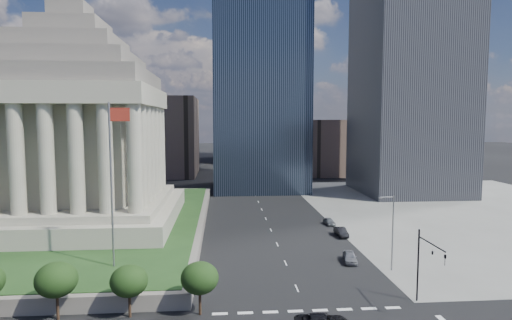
{
  "coord_description": "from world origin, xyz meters",
  "views": [
    {
      "loc": [
        -8.61,
        -28.15,
        19.65
      ],
      "look_at": [
        -4.71,
        21.48,
        15.08
      ],
      "focal_mm": 30.0,
      "sensor_mm": 36.0,
      "label": 1
    }
  ],
  "objects": [
    {
      "name": "parked_sedan_mid",
      "position": [
        11.5,
        41.99,
        0.73
      ],
      "size": [
        4.44,
        1.62,
        1.46
      ],
      "primitive_type": "imported",
      "rotation": [
        0.0,
        0.0,
        0.02
      ],
      "color": "black",
      "rests_on": "ground"
    },
    {
      "name": "traffic_signal_ne",
      "position": [
        12.5,
        13.7,
        5.25
      ],
      "size": [
        0.3,
        5.74,
        8.0
      ],
      "color": "black",
      "rests_on": "ground"
    },
    {
      "name": "parked_sedan_far",
      "position": [
        11.5,
        50.06,
        0.64
      ],
      "size": [
        3.9,
        1.85,
        1.29
      ],
      "primitive_type": "imported",
      "rotation": [
        0.0,
        0.0,
        0.09
      ],
      "color": "#5B5F63",
      "rests_on": "ground"
    },
    {
      "name": "flagpole",
      "position": [
        -21.83,
        24.0,
        13.11
      ],
      "size": [
        2.52,
        0.24,
        20.0
      ],
      "color": "slate",
      "rests_on": "plaza_lawn"
    },
    {
      "name": "plaza_terrace",
      "position": [
        -45.0,
        50.0,
        0.9
      ],
      "size": [
        66.0,
        70.0,
        1.8
      ],
      "primitive_type": "cube",
      "color": "#615A53",
      "rests_on": "ground"
    },
    {
      "name": "sidewalk_ne",
      "position": [
        46.0,
        60.0,
        0.01
      ],
      "size": [
        68.0,
        90.0,
        0.03
      ],
      "primitive_type": "cube",
      "color": "slate",
      "rests_on": "ground"
    },
    {
      "name": "war_memorial",
      "position": [
        -34.0,
        48.0,
        21.4
      ],
      "size": [
        34.0,
        34.0,
        39.0
      ],
      "primitive_type": null,
      "color": "gray",
      "rests_on": "plaza_lawn"
    },
    {
      "name": "highrise_ne",
      "position": [
        42.0,
        85.0,
        50.0
      ],
      "size": [
        26.0,
        28.0,
        100.0
      ],
      "primitive_type": "cube",
      "color": "black",
      "rests_on": "ground"
    },
    {
      "name": "ground",
      "position": [
        0.0,
        100.0,
        0.0
      ],
      "size": [
        500.0,
        500.0,
        0.0
      ],
      "primitive_type": "plane",
      "color": "black",
      "rests_on": "ground"
    },
    {
      "name": "building_filler_ne",
      "position": [
        32.0,
        130.0,
        10.0
      ],
      "size": [
        20.0,
        30.0,
        20.0
      ],
      "primitive_type": "cube",
      "color": "brown",
      "rests_on": "ground"
    },
    {
      "name": "parked_sedan_near",
      "position": [
        9.0,
        28.72,
        0.75
      ],
      "size": [
        2.47,
        4.63,
        1.5
      ],
      "primitive_type": "imported",
      "rotation": [
        0.0,
        0.0,
        -0.17
      ],
      "color": "gray",
      "rests_on": "ground"
    },
    {
      "name": "plaza_lawn",
      "position": [
        -45.0,
        50.0,
        1.85
      ],
      "size": [
        64.0,
        68.0,
        0.1
      ],
      "primitive_type": "cube",
      "color": "#1D3A18",
      "rests_on": "plaza_terrace"
    },
    {
      "name": "midrise_glass",
      "position": [
        2.0,
        95.0,
        30.0
      ],
      "size": [
        26.0,
        26.0,
        60.0
      ],
      "primitive_type": "cube",
      "color": "black",
      "rests_on": "ground"
    },
    {
      "name": "street_lamp_north",
      "position": [
        13.33,
        25.0,
        5.66
      ],
      "size": [
        2.13,
        0.22,
        10.0
      ],
      "color": "slate",
      "rests_on": "ground"
    },
    {
      "name": "building_filler_nw",
      "position": [
        -30.0,
        130.0,
        14.0
      ],
      "size": [
        24.0,
        30.0,
        28.0
      ],
      "primitive_type": "cube",
      "color": "brown",
      "rests_on": "ground"
    }
  ]
}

